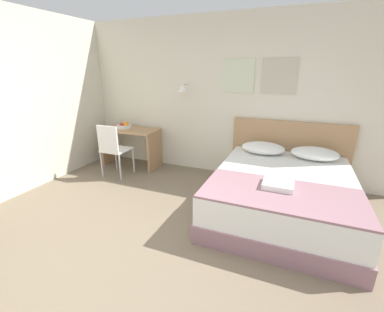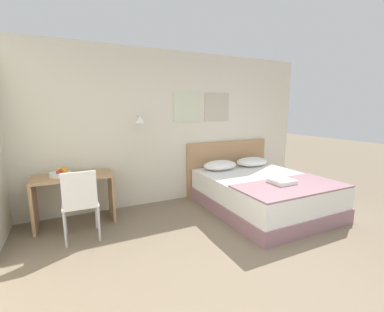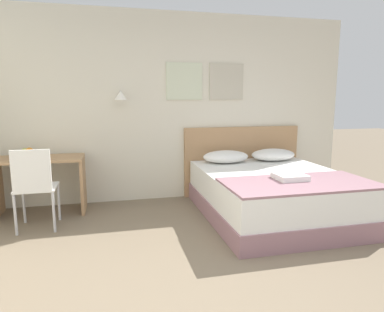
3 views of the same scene
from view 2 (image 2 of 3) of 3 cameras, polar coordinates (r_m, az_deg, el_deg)
name	(u,v)px [view 2 (image 2 of 3)]	position (r m, az deg, el deg)	size (l,w,h in m)	color
ground_plane	(283,300)	(2.73, 19.49, -27.85)	(24.00, 24.00, 0.00)	#756651
wall_back	(168,128)	(4.61, -5.30, 6.20)	(5.67, 0.31, 2.65)	beige
bed	(262,193)	(4.49, 15.38, -8.00)	(1.69, 2.06, 0.55)	gray
headboard	(228,167)	(5.24, 7.92, -2.34)	(1.81, 0.06, 1.03)	#A87F56
pillow_left	(220,165)	(4.78, 6.24, -2.03)	(0.65, 0.43, 0.17)	white
pillow_right	(252,162)	(5.19, 13.14, -1.23)	(0.65, 0.43, 0.17)	white
throw_blanket	(291,186)	(4.00, 21.20, -6.26)	(1.64, 0.82, 0.02)	gray
folded_towel_near_foot	(282,181)	(4.06, 19.39, -5.29)	(0.32, 0.31, 0.06)	white
desk	(74,190)	(4.13, -24.73, -6.94)	(1.08, 0.53, 0.73)	#A87F56
desk_chair	(80,200)	(3.53, -23.61, -8.92)	(0.43, 0.43, 0.93)	white
fruit_bowl	(61,173)	(4.10, -27.16, -3.41)	(0.28, 0.28, 0.13)	silver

